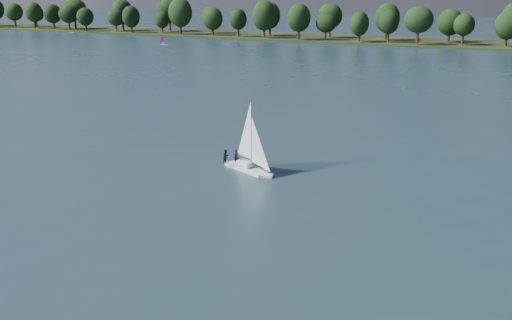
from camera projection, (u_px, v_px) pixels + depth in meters
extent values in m
plane|color=#233342|center=(396.00, 89.00, 117.82)|extent=(700.00, 700.00, 0.00)
cube|color=black|center=(466.00, 44.00, 213.84)|extent=(660.00, 40.00, 1.50)
cube|color=white|center=(248.00, 170.00, 64.49)|extent=(6.74, 4.19, 0.77)
cube|color=white|center=(248.00, 164.00, 64.27)|extent=(2.22, 1.80, 0.48)
cylinder|color=silver|center=(248.00, 133.00, 63.23)|extent=(0.12, 0.12, 7.69)
imported|color=black|center=(236.00, 157.00, 64.91)|extent=(0.65, 0.72, 1.66)
imported|color=black|center=(226.00, 157.00, 64.92)|extent=(0.81, 0.94, 1.66)
cube|color=white|center=(164.00, 45.00, 212.72)|extent=(3.10, 2.66, 0.48)
cylinder|color=silver|center=(164.00, 38.00, 212.04)|extent=(0.08, 0.08, 4.24)
cube|color=#4F5254|center=(72.00, 33.00, 269.46)|extent=(4.12, 2.25, 0.50)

